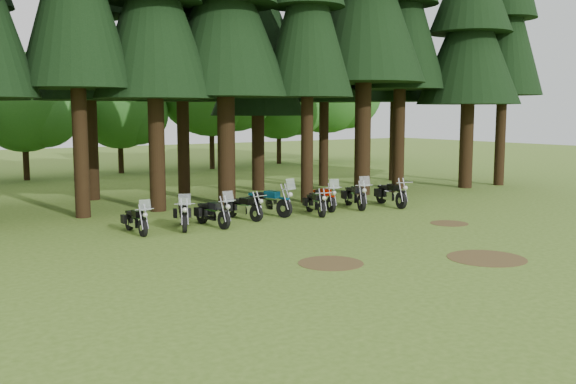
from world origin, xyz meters
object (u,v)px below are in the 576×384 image
object	(u,v)px
motorcycle_4	(269,202)
motorcycle_8	(391,195)
motorcycle_6	(324,199)
motorcycle_3	(243,208)
motorcycle_0	(136,221)
motorcycle_2	(213,214)
motorcycle_5	(316,204)
motorcycle_7	(355,197)
motorcycle_1	(183,216)

from	to	relation	value
motorcycle_4	motorcycle_8	xyz separation A→B (m)	(5.79, -0.86, -0.02)
motorcycle_4	motorcycle_6	world-z (taller)	motorcycle_4
motorcycle_3	motorcycle_4	distance (m)	1.37
motorcycle_4	motorcycle_6	distance (m)	2.71
motorcycle_0	motorcycle_2	distance (m)	2.80
motorcycle_3	motorcycle_5	bearing A→B (deg)	-22.50
motorcycle_4	motorcycle_8	world-z (taller)	motorcycle_4
motorcycle_2	motorcycle_7	xyz separation A→B (m)	(7.11, 0.54, 0.03)
motorcycle_1	motorcycle_3	xyz separation A→B (m)	(2.74, 0.51, -0.02)
motorcycle_1	motorcycle_7	size ratio (longest dim) A/B	0.92
motorcycle_6	motorcycle_0	bearing A→B (deg)	-162.29
motorcycle_2	motorcycle_6	distance (m)	5.78
motorcycle_5	motorcycle_6	size ratio (longest dim) A/B	0.91
motorcycle_1	motorcycle_7	world-z (taller)	motorcycle_7
motorcycle_2	motorcycle_7	bearing A→B (deg)	0.68
motorcycle_0	motorcycle_5	size ratio (longest dim) A/B	0.99
motorcycle_5	motorcycle_6	bearing A→B (deg)	55.59
motorcycle_1	motorcycle_8	world-z (taller)	motorcycle_1
motorcycle_3	motorcycle_1	bearing A→B (deg)	179.56
motorcycle_1	motorcycle_5	size ratio (longest dim) A/B	1.05
motorcycle_1	motorcycle_2	world-z (taller)	motorcycle_2
motorcycle_8	motorcycle_4	bearing A→B (deg)	-175.75
motorcycle_8	motorcycle_3	bearing A→B (deg)	-171.92
motorcycle_5	motorcycle_7	bearing A→B (deg)	27.83
motorcycle_1	motorcycle_7	bearing A→B (deg)	23.99
motorcycle_4	motorcycle_7	distance (m)	4.14
motorcycle_2	motorcycle_3	world-z (taller)	motorcycle_2
motorcycle_7	motorcycle_1	bearing A→B (deg)	-157.43
motorcycle_2	motorcycle_7	distance (m)	7.13
motorcycle_0	motorcycle_3	xyz separation A→B (m)	(4.44, 0.42, 0.01)
motorcycle_5	motorcycle_8	distance (m)	4.13
motorcycle_3	motorcycle_0	bearing A→B (deg)	174.32
motorcycle_3	motorcycle_8	world-z (taller)	motorcycle_8
motorcycle_0	motorcycle_7	distance (m)	9.90
motorcycle_0	motorcycle_5	distance (m)	7.44
motorcycle_8	motorcycle_7	bearing A→B (deg)	178.30
motorcycle_1	motorcycle_8	xyz separation A→B (m)	(9.87, -0.06, 0.04)
motorcycle_2	motorcycle_6	bearing A→B (deg)	5.39
motorcycle_3	motorcycle_5	distance (m)	3.06
motorcycle_2	motorcycle_8	size ratio (longest dim) A/B	0.93
motorcycle_4	motorcycle_8	bearing A→B (deg)	-22.79
motorcycle_7	motorcycle_5	bearing A→B (deg)	-149.33
motorcycle_5	motorcycle_7	size ratio (longest dim) A/B	0.88
motorcycle_5	motorcycle_2	bearing A→B (deg)	-161.93
motorcycle_1	motorcycle_3	bearing A→B (deg)	32.02
motorcycle_7	motorcycle_8	bearing A→B (deg)	5.60
motorcycle_2	motorcycle_0	bearing A→B (deg)	170.95
motorcycle_4	motorcycle_7	world-z (taller)	motorcycle_4
motorcycle_0	motorcycle_6	distance (m)	8.51
motorcycle_1	motorcycle_3	distance (m)	2.79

